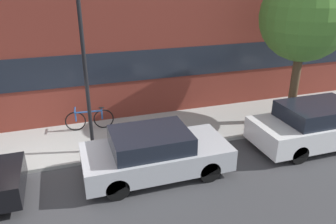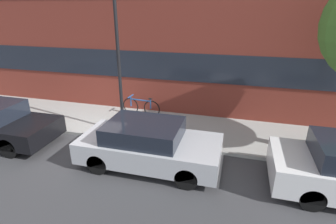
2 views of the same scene
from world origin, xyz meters
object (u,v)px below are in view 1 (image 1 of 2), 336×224
parked_car_silver (155,153)px  bicycle (89,119)px  street_tree (305,17)px  parked_car_white (320,124)px  lamp_post (84,59)px

parked_car_silver → bicycle: (-1.43, 3.17, -0.15)m
bicycle → street_tree: size_ratio=0.32×
parked_car_silver → bicycle: parked_car_silver is taller
parked_car_silver → street_tree: (5.59, 1.61, 3.16)m
bicycle → street_tree: (7.02, -1.56, 3.30)m
parked_car_silver → parked_car_white: (5.45, 0.00, 0.04)m
parked_car_white → bicycle: 7.58m
bicycle → lamp_post: lamp_post is taller
parked_car_silver → bicycle: 3.48m
parked_car_silver → lamp_post: 3.19m
bicycle → lamp_post: bearing=92.5°
parked_car_white → bicycle: (-6.89, 3.17, -0.19)m
parked_car_white → street_tree: 3.51m
street_tree → parked_car_white: bearing=-94.9°
bicycle → parked_car_white: bearing=160.5°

